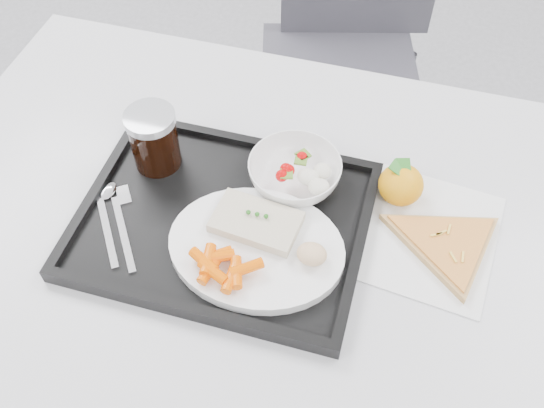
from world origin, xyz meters
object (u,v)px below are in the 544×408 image
tray (224,221)px  dinner_plate (256,248)px  pizza_slice (447,244)px  cola_glass (154,138)px  tangerine (401,185)px  salad_bowl (295,173)px  chair (348,32)px  table (266,240)px

tray → dinner_plate: bearing=-33.0°
tray → pizza_slice: size_ratio=1.67×
cola_glass → tangerine: bearing=6.2°
tangerine → salad_bowl: bearing=-171.6°
dinner_plate → chair: bearing=90.9°
table → tray: tray is taller
chair → salad_bowl: (0.03, -0.73, 0.25)m
table → chair: (-0.01, 0.80, -0.15)m
cola_glass → pizza_slice: size_ratio=0.40×
salad_bowl → dinner_plate: bearing=-98.1°
tray → chair: bearing=86.3°
tray → table: bearing=29.5°
chair → tangerine: chair is taller
dinner_plate → tangerine: (0.19, 0.17, 0.01)m
tangerine → pizza_slice: size_ratio=0.30×
salad_bowl → pizza_slice: bearing=-11.5°
tray → salad_bowl: bearing=49.5°
salad_bowl → cola_glass: 0.24m
tangerine → pizza_slice: 0.12m
table → tangerine: (0.20, 0.10, 0.10)m
tray → salad_bowl: salad_bowl is taller
chair → tray: size_ratio=2.07×
salad_bowl → cola_glass: cola_glass is taller
pizza_slice → salad_bowl: bearing=168.5°
tray → cola_glass: (-0.15, 0.09, 0.06)m
chair → pizza_slice: chair is taller
table → tray: 0.10m
cola_glass → pizza_slice: (0.49, -0.03, -0.06)m
table → chair: 0.81m
dinner_plate → tangerine: tangerine is taller
tray → cola_glass: 0.18m
salad_bowl → pizza_slice: size_ratio=0.56×
pizza_slice → dinner_plate: bearing=-161.0°
cola_glass → salad_bowl: bearing=4.5°
dinner_plate → pizza_slice: bearing=19.0°
tray → cola_glass: size_ratio=4.17×
dinner_plate → cola_glass: cola_glass is taller
cola_glass → tangerine: (0.41, 0.04, -0.04)m
tray → tangerine: 0.29m
table → tray: (-0.06, -0.03, 0.08)m
tangerine → pizza_slice: tangerine is taller
chair → dinner_plate: chair is taller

